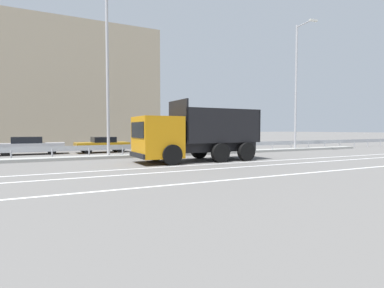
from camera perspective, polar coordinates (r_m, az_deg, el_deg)
The scene contains 14 objects.
ground_plane at distance 18.94m, azimuth 5.43°, elevation -2.64°, with size 320.00×320.00×0.00m, color #605E5B.
lane_strip_0 at distance 15.52m, azimuth 4.32°, elevation -3.83°, with size 57.85×0.16×0.01m, color silver.
lane_strip_1 at distance 14.17m, azimuth 7.61°, elevation -4.48°, with size 57.85×0.16×0.01m, color silver.
lane_strip_2 at distance 11.97m, azimuth 15.10°, elevation -5.90°, with size 57.85×0.16×0.01m, color silver.
median_island at distance 21.40m, azimuth 1.44°, elevation -1.76°, with size 31.82×1.10×0.18m, color gray.
median_guardrail at distance 22.14m, azimuth 0.40°, elevation -0.36°, with size 57.85×0.09×0.78m.
dump_truck at distance 16.57m, azimuth -1.66°, elevation 0.99°, with size 7.25×2.85×3.39m.
median_road_sign at distance 22.94m, azimuth 8.31°, elevation 1.23°, with size 0.67×0.16×2.27m.
street_lamp_1 at distance 19.48m, azimuth -15.77°, elevation 14.00°, with size 0.72×2.29×10.22m.
street_lamp_2 at distance 26.88m, azimuth 19.38°, elevation 10.99°, with size 0.72×2.08×10.42m.
parked_car_2 at distance 24.27m, azimuth -28.59°, elevation -0.22°, with size 4.56×1.79×1.27m.
parked_car_3 at distance 24.23m, azimuth -16.71°, elevation -0.05°, with size 4.04×2.08×1.21m.
parked_car_4 at distance 25.85m, azimuth -4.65°, elevation 0.53°, with size 4.27×2.18×1.53m.
background_building_0 at distance 38.72m, azimuth -25.17°, elevation 9.55°, with size 22.26×11.87×13.03m, color tan.
Camera 1 is at (-9.87, -16.07, 1.80)m, focal length 28.00 mm.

